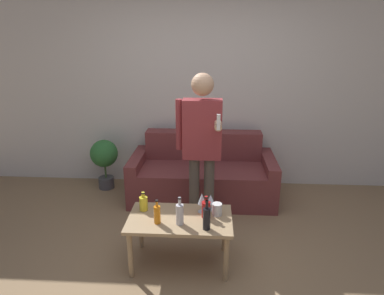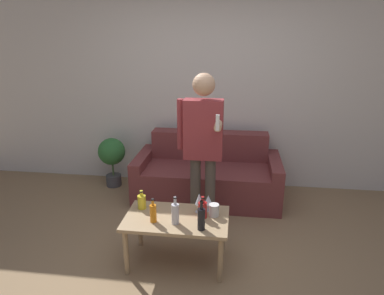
% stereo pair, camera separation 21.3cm
% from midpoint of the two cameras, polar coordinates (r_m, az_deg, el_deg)
% --- Properties ---
extents(ground_plane, '(16.00, 16.00, 0.00)m').
position_cam_midpoint_polar(ground_plane, '(3.08, -1.91, -21.32)').
color(ground_plane, '#997A56').
extents(wall_back, '(8.00, 0.06, 2.70)m').
position_cam_midpoint_polar(wall_back, '(4.46, 0.40, 10.52)').
color(wall_back, silver).
rests_on(wall_back, ground_plane).
extents(couch, '(1.75, 0.82, 0.78)m').
position_cam_midpoint_polar(couch, '(4.28, 0.35, -4.65)').
color(couch, brown).
rests_on(couch, ground_plane).
extents(coffee_table, '(0.90, 0.52, 0.46)m').
position_cam_midpoint_polar(coffee_table, '(3.05, -4.06, -12.57)').
color(coffee_table, tan).
rests_on(coffee_table, ground_plane).
extents(bottle_orange, '(0.08, 0.08, 0.20)m').
position_cam_midpoint_polar(bottle_orange, '(2.98, 0.29, -10.23)').
color(bottle_orange, '#B21E1E').
rests_on(bottle_orange, coffee_table).
extents(bottle_green, '(0.08, 0.08, 0.18)m').
position_cam_midpoint_polar(bottle_green, '(3.14, -10.04, -9.12)').
color(bottle_green, yellow).
rests_on(bottle_green, coffee_table).
extents(bottle_dark, '(0.06, 0.06, 0.26)m').
position_cam_midpoint_polar(bottle_dark, '(2.81, 0.24, -11.68)').
color(bottle_dark, black).
rests_on(bottle_dark, coffee_table).
extents(bottle_yellow, '(0.06, 0.06, 0.21)m').
position_cam_midpoint_polar(bottle_yellow, '(2.92, -7.95, -10.96)').
color(bottle_yellow, orange).
rests_on(bottle_yellow, coffee_table).
extents(bottle_red, '(0.06, 0.06, 0.24)m').
position_cam_midpoint_polar(bottle_red, '(2.88, -4.21, -10.97)').
color(bottle_red, silver).
rests_on(bottle_red, coffee_table).
extents(wine_glass_near, '(0.07, 0.07, 0.18)m').
position_cam_midpoint_polar(wine_glass_near, '(3.04, -0.37, -8.65)').
color(wine_glass_near, silver).
rests_on(wine_glass_near, coffee_table).
extents(wine_glass_far, '(0.07, 0.07, 0.15)m').
position_cam_midpoint_polar(wine_glass_far, '(3.09, 1.13, -8.71)').
color(wine_glass_far, silver).
rests_on(wine_glass_far, coffee_table).
extents(cup_on_table, '(0.09, 0.09, 0.11)m').
position_cam_midpoint_polar(cup_on_table, '(3.03, 2.15, -10.28)').
color(cup_on_table, white).
rests_on(cup_on_table, coffee_table).
extents(person_standing_front, '(0.45, 0.41, 1.62)m').
position_cam_midpoint_polar(person_standing_front, '(3.36, -0.21, 1.20)').
color(person_standing_front, brown).
rests_on(person_standing_front, ground_plane).
extents(potted_plant, '(0.36, 0.36, 0.67)m').
position_cam_midpoint_polar(potted_plant, '(4.63, -15.70, -1.55)').
color(potted_plant, '#4C4C51').
rests_on(potted_plant, ground_plane).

